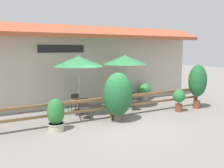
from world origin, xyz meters
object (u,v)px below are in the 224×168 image
at_px(chair_middle_streetside, 133,100).
at_px(patio_umbrella_middle, 125,60).
at_px(chair_middle_wallside, 117,96).
at_px(potted_plant_small_flowering, 118,95).
at_px(chair_near_streetside, 84,107).
at_px(potted_plant_corner_fern, 179,98).
at_px(dining_table_middle, 125,96).
at_px(potted_plant_entrance_palm, 144,91).
at_px(dining_table_near, 79,102).
at_px(patio_umbrella_near, 79,61).
at_px(potted_plant_tall_tropical, 56,115).
at_px(potted_plant_broad_leaf, 198,82).
at_px(chair_near_wallside, 74,101).

bearing_deg(chair_middle_streetside, patio_umbrella_middle, 90.31).
bearing_deg(chair_middle_wallside, potted_plant_small_flowering, 48.03).
distance_m(chair_near_streetside, potted_plant_corner_fern, 4.57).
bearing_deg(chair_middle_wallside, chair_middle_streetside, 81.94).
xyz_separation_m(dining_table_middle, potted_plant_entrance_palm, (2.03, 1.04, -0.02)).
bearing_deg(dining_table_middle, patio_umbrella_middle, -116.57).
relative_size(dining_table_near, dining_table_middle, 1.00).
relative_size(patio_umbrella_middle, chair_middle_wallside, 3.10).
bearing_deg(chair_middle_streetside, dining_table_near, 167.08).
distance_m(patio_umbrella_near, chair_middle_wallside, 3.33).
bearing_deg(chair_near_streetside, potted_plant_small_flowering, -33.84).
height_order(potted_plant_small_flowering, potted_plant_tall_tropical, potted_plant_small_flowering).
distance_m(chair_middle_streetside, potted_plant_small_flowering, 2.25).
relative_size(chair_middle_wallside, potted_plant_entrance_palm, 0.87).
bearing_deg(patio_umbrella_middle, potted_plant_entrance_palm, 27.12).
height_order(chair_near_streetside, potted_plant_entrance_palm, potted_plant_entrance_palm).
xyz_separation_m(chair_middle_wallside, potted_plant_tall_tropical, (-4.16, -2.64, 0.10)).
xyz_separation_m(chair_near_streetside, chair_middle_wallside, (2.60, 1.61, 0.00)).
distance_m(potted_plant_corner_fern, potted_plant_broad_leaf, 1.46).
height_order(patio_umbrella_near, potted_plant_broad_leaf, patio_umbrella_near).
bearing_deg(chair_middle_wallside, potted_plant_broad_leaf, 127.37).
xyz_separation_m(dining_table_near, patio_umbrella_middle, (2.59, 0.23, 1.88)).
xyz_separation_m(patio_umbrella_near, potted_plant_broad_leaf, (5.65, -1.75, -1.09)).
height_order(dining_table_middle, chair_middle_wallside, chair_middle_wallside).
xyz_separation_m(patio_umbrella_near, potted_plant_small_flowering, (0.97, -1.82, -1.31)).
relative_size(potted_plant_corner_fern, potted_plant_entrance_palm, 1.07).
bearing_deg(patio_umbrella_near, dining_table_near, 180.00).
height_order(patio_umbrella_middle, potted_plant_tall_tropical, patio_umbrella_middle).
xyz_separation_m(chair_near_wallside, potted_plant_broad_leaf, (5.66, -2.45, 0.87)).
xyz_separation_m(dining_table_middle, potted_plant_broad_leaf, (3.06, -1.99, 0.79)).
distance_m(potted_plant_corner_fern, potted_plant_small_flowering, 3.42).
distance_m(potted_plant_corner_fern, potted_plant_entrance_palm, 3.10).
xyz_separation_m(potted_plant_broad_leaf, potted_plant_entrance_palm, (-1.02, 3.03, -0.81)).
bearing_deg(chair_near_streetside, dining_table_middle, 32.84).
height_order(patio_umbrella_near, chair_middle_wallside, patio_umbrella_near).
xyz_separation_m(chair_near_wallside, chair_middle_wallside, (2.55, 0.22, 0.00)).
relative_size(potted_plant_tall_tropical, potted_plant_broad_leaf, 0.55).
xyz_separation_m(patio_umbrella_middle, potted_plant_tall_tropical, (-4.20, -1.96, -1.85)).
relative_size(chair_middle_wallside, potted_plant_broad_leaf, 0.40).
bearing_deg(patio_umbrella_near, potted_plant_broad_leaf, -17.26).
bearing_deg(patio_umbrella_middle, potted_plant_broad_leaf, -33.05).
relative_size(potted_plant_corner_fern, potted_plant_tall_tropical, 0.89).
xyz_separation_m(chair_middle_wallside, potted_plant_small_flowering, (-1.57, -2.73, 0.64)).
bearing_deg(dining_table_near, potted_plant_broad_leaf, -17.26).
bearing_deg(potted_plant_entrance_palm, patio_umbrella_near, -164.59).
distance_m(dining_table_middle, potted_plant_broad_leaf, 3.73).
bearing_deg(dining_table_near, dining_table_middle, 5.15).
distance_m(patio_umbrella_near, potted_plant_tall_tropical, 3.01).
distance_m(patio_umbrella_middle, potted_plant_corner_fern, 3.24).
relative_size(patio_umbrella_near, potted_plant_tall_tropical, 2.23).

